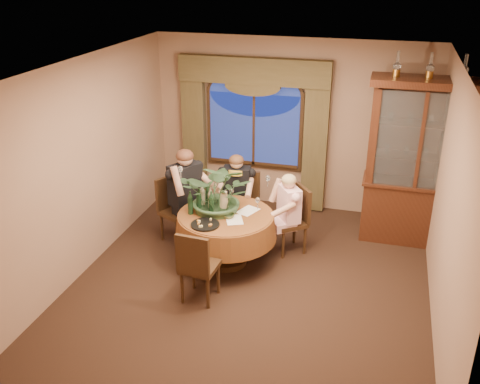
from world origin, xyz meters
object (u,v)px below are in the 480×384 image
(oil_lamp_right, at_px, (465,67))
(wine_bottle_1, at_px, (202,196))
(centerpiece_plant, at_px, (219,168))
(oil_lamp_center, at_px, (431,66))
(dining_table, at_px, (226,239))
(oil_lamp_left, at_px, (397,64))
(chair_right, at_px, (289,221))
(person_scarf, at_px, (237,194))
(wine_bottle_3, at_px, (210,199))
(wine_bottle_4, at_px, (209,194))
(person_pink, at_px, (289,214))
(chair_back, at_px, (177,211))
(wine_bottle_5, at_px, (190,203))
(stoneware_vase, at_px, (223,201))
(chair_front_left, at_px, (200,265))
(person_back, at_px, (186,196))
(wine_bottle_2, at_px, (211,203))
(chair_back_right, at_px, (243,205))
(olive_bowl, at_px, (228,216))
(china_cabinet, at_px, (416,164))
(wine_bottle_0, at_px, (199,200))

(oil_lamp_right, xyz_separation_m, wine_bottle_1, (-3.22, -1.25, -1.69))
(centerpiece_plant, bearing_deg, oil_lamp_center, 26.84)
(dining_table, xyz_separation_m, oil_lamp_left, (2.00, 1.38, 2.23))
(chair_right, height_order, person_scarf, person_scarf)
(wine_bottle_3, height_order, wine_bottle_4, same)
(person_pink, bearing_deg, chair_right, -49.31)
(chair_back, bearing_deg, dining_table, 90.00)
(wine_bottle_5, bearing_deg, person_pink, 28.00)
(stoneware_vase, height_order, wine_bottle_3, wine_bottle_3)
(chair_front_left, relative_size, person_pink, 0.80)
(dining_table, distance_m, wine_bottle_5, 0.72)
(oil_lamp_left, height_order, wine_bottle_1, oil_lamp_left)
(dining_table, height_order, person_back, person_back)
(wine_bottle_2, bearing_deg, dining_table, 13.96)
(person_scarf, height_order, wine_bottle_1, person_scarf)
(oil_lamp_left, relative_size, person_scarf, 0.27)
(chair_back_right, relative_size, wine_bottle_3, 2.91)
(stoneware_vase, height_order, wine_bottle_2, wine_bottle_2)
(person_pink, height_order, person_scarf, person_scarf)
(chair_back, relative_size, wine_bottle_4, 2.91)
(dining_table, bearing_deg, chair_front_left, -93.84)
(olive_bowl, height_order, wine_bottle_4, wine_bottle_4)
(chair_front_left, xyz_separation_m, wine_bottle_3, (-0.17, 0.95, 0.44))
(wine_bottle_1, bearing_deg, oil_lamp_left, 27.77)
(oil_lamp_left, bearing_deg, oil_lamp_center, 0.00)
(chair_right, relative_size, chair_back, 1.00)
(china_cabinet, relative_size, chair_front_left, 2.53)
(centerpiece_plant, bearing_deg, china_cabinet, 26.84)
(centerpiece_plant, bearing_deg, wine_bottle_5, -147.72)
(chair_back_right, distance_m, chair_back, 0.99)
(oil_lamp_right, relative_size, wine_bottle_1, 1.03)
(oil_lamp_right, height_order, wine_bottle_0, oil_lamp_right)
(oil_lamp_left, relative_size, wine_bottle_1, 1.03)
(wine_bottle_4, bearing_deg, stoneware_vase, -15.95)
(wine_bottle_4, bearing_deg, dining_table, -33.91)
(oil_lamp_right, distance_m, olive_bowl, 3.64)
(oil_lamp_left, distance_m, stoneware_vase, 2.97)
(stoneware_vase, bearing_deg, wine_bottle_2, -120.84)
(dining_table, relative_size, person_scarf, 1.08)
(person_scarf, relative_size, stoneware_vase, 4.94)
(centerpiece_plant, bearing_deg, wine_bottle_1, 172.80)
(centerpiece_plant, distance_m, wine_bottle_3, 0.48)
(stoneware_vase, distance_m, wine_bottle_2, 0.22)
(chair_back, bearing_deg, person_scarf, 147.15)
(chair_front_left, bearing_deg, wine_bottle_4, 106.56)
(centerpiece_plant, xyz_separation_m, wine_bottle_2, (-0.07, -0.15, -0.46))
(wine_bottle_2, distance_m, wine_bottle_3, 0.12)
(olive_bowl, height_order, wine_bottle_5, wine_bottle_5)
(person_scarf, height_order, wine_bottle_0, person_scarf)
(chair_right, bearing_deg, wine_bottle_5, 82.84)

